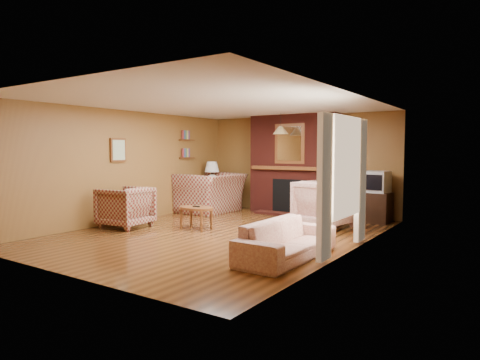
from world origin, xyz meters
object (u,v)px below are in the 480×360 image
Objects in this scene: fireplace at (294,165)px; plaid_armchair at (125,207)px; coffee_table at (196,210)px; table_lamp at (212,172)px; floral_armchair at (326,204)px; plaid_loveseat at (211,193)px; crt_tv at (376,182)px; side_table at (212,198)px; tv_stand at (376,207)px; floral_sofa at (287,240)px.

fireplace is 4.14m from plaid_armchair.
fireplace is 2.68× the size of plaid_armchair.
coffee_table is 1.22× the size of table_lamp.
floral_armchair reaches higher than coffee_table.
plaid_loveseat is 3.99m from crt_tv.
coffee_table is 1.24× the size of side_table.
table_lamp is 1.17× the size of crt_tv.
plaid_loveseat is at bearing -169.45° from crt_tv.
fireplace is 2.18m from table_lamp.
crt_tv is (2.05, -0.19, -0.31)m from fireplace.
table_lamp is at bearing -175.26° from crt_tv.
tv_stand is at bearing 4.82° from table_lamp.
tv_stand is at bearing -5.15° from fireplace.
plaid_loveseat is at bearing -56.80° from side_table.
side_table is 0.98× the size of table_lamp.
plaid_loveseat is 2.29× the size of tv_stand.
floral_sofa is at bearing -92.27° from crt_tv.
plaid_loveseat is at bearing -153.64° from fireplace.
fireplace is 3.72× the size of tv_stand.
plaid_armchair reaches higher than side_table.
floral_sofa is at bearing -64.44° from fireplace.
floral_sofa is (3.75, -3.06, -0.21)m from plaid_loveseat.
plaid_loveseat is 3.24m from floral_armchair.
table_lamp reaches higher than plaid_loveseat.
crt_tv is at bearing 4.74° from side_table.
plaid_armchair is at bearing -1.63° from plaid_loveseat.
table_lamp is at bearing 0.00° from side_table.
plaid_loveseat is at bearing -56.80° from table_lamp.
floral_armchair is 1.35× the size of coffee_table.
side_table reaches higher than coffee_table.
floral_sofa is 5.32m from table_lamp.
plaid_armchair reaches higher than floral_sofa.
plaid_loveseat is (-1.85, -0.92, -0.70)m from fireplace.
coffee_table is at bearing 49.71° from floral_armchair.
table_lamp is at bearing -174.01° from tv_stand.
fireplace reaches higher than coffee_table.
side_table is at bearing 50.04° from floral_sofa.
floral_sofa is 2.42× the size of coffee_table.
crt_tv reaches higher than tv_stand.
crt_tv is at bearing -5.30° from fireplace.
crt_tv is at bearing 44.97° from coffee_table.
side_table is 1.15× the size of crt_tv.
crt_tv reaches higher than plaid_loveseat.
plaid_loveseat is 4.84m from floral_sofa.
plaid_armchair is 1.45m from coffee_table.
floral_sofa is 2.94× the size of table_lamp.
crt_tv is (3.90, 0.73, 0.39)m from plaid_loveseat.
tv_stand is 0.55m from crt_tv.
table_lamp is (0.00, 0.00, 0.66)m from side_table.
plaid_armchair is at bearing -87.17° from side_table.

